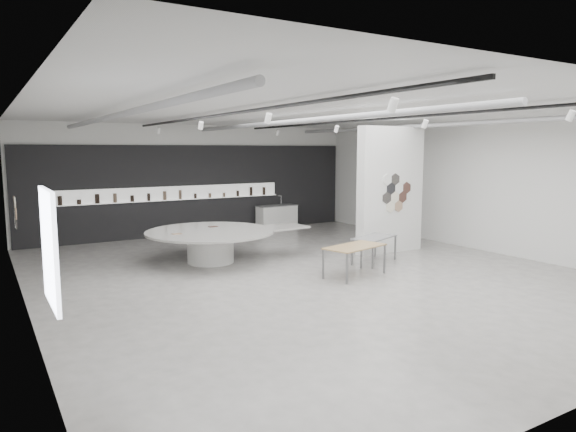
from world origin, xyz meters
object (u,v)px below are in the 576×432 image
partition_column (390,190)px  sample_table_stone (374,239)px  sample_table_wood (355,248)px  display_island (213,241)px  kitchen_counter (277,217)px

partition_column → sample_table_stone: size_ratio=2.40×
partition_column → sample_table_wood: (-2.69, -1.77, -1.13)m
sample_table_wood → display_island: bearing=125.8°
sample_table_wood → kitchen_counter: bearing=73.9°
partition_column → display_island: size_ratio=0.80×
display_island → sample_table_stone: bearing=-36.8°
partition_column → display_island: (-4.93, 1.34, -1.24)m
display_island → sample_table_wood: 3.84m
sample_table_wood → kitchen_counter: 7.58m
display_island → sample_table_stone: size_ratio=3.00×
partition_column → display_island: partition_column is taller
display_island → sample_table_wood: display_island is taller
sample_table_stone → kitchen_counter: size_ratio=0.94×
display_island → kitchen_counter: (4.34, 4.17, -0.11)m
partition_column → sample_table_stone: (-1.35, -0.91, -1.17)m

